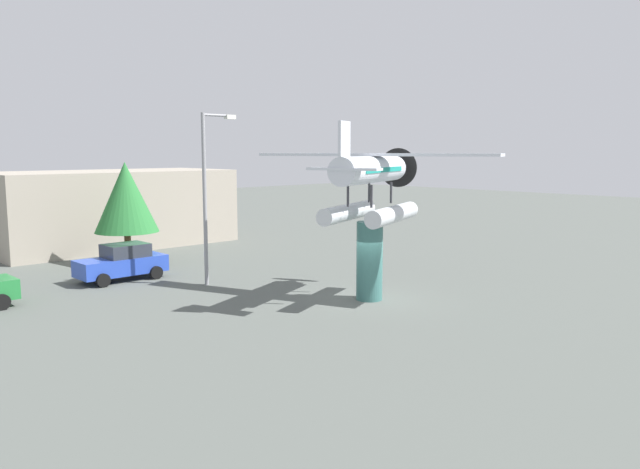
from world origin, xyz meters
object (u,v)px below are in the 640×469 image
object	(u,v)px
storefront_building	(111,208)
tree_east	(126,197)
car_mid_blue	(122,262)
display_pedestal	(370,261)
floatplane_monument	(371,181)
streetlight_primary	(208,186)

from	to	relation	value
storefront_building	tree_east	size ratio (longest dim) A/B	2.68
car_mid_blue	tree_east	xyz separation A→B (m)	(2.19, 3.79, 2.83)
car_mid_blue	tree_east	distance (m)	5.21
tree_east	display_pedestal	bearing A→B (deg)	-76.80
storefront_building	tree_east	bearing A→B (deg)	-109.26
display_pedestal	floatplane_monument	size ratio (longest dim) A/B	0.33
streetlight_primary	display_pedestal	bearing A→B (deg)	-66.67
display_pedestal	tree_east	xyz separation A→B (m)	(-3.45, 14.73, 2.05)
floatplane_monument	streetlight_primary	size ratio (longest dim) A/B	1.27
display_pedestal	storefront_building	distance (m)	22.03
streetlight_primary	storefront_building	bearing A→B (deg)	81.54
display_pedestal	tree_east	size ratio (longest dim) A/B	0.59
display_pedestal	floatplane_monument	xyz separation A→B (m)	(0.12, 0.05, 3.32)
display_pedestal	car_mid_blue	world-z (taller)	display_pedestal
display_pedestal	car_mid_blue	size ratio (longest dim) A/B	0.79
floatplane_monument	tree_east	xyz separation A→B (m)	(-3.58, 14.69, -1.27)
storefront_building	tree_east	distance (m)	7.80
storefront_building	streetlight_primary	bearing A→B (deg)	-98.46
floatplane_monument	streetlight_primary	bearing A→B (deg)	93.07
floatplane_monument	car_mid_blue	world-z (taller)	floatplane_monument
car_mid_blue	streetlight_primary	distance (m)	5.85
car_mid_blue	storefront_building	world-z (taller)	storefront_building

